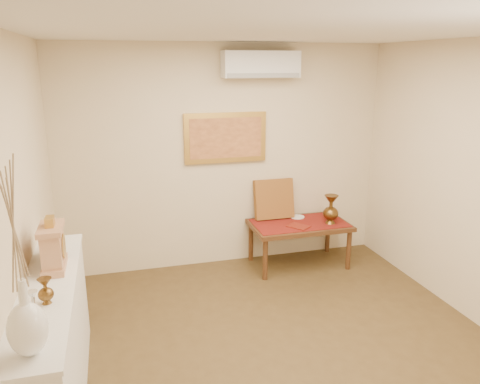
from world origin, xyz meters
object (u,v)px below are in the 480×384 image
object	(u,v)px
white_vase	(18,260)
display_ledge	(55,348)
brass_urn_tall	(331,206)
mantel_clock	(53,247)
wooden_chest	(53,242)
low_table	(299,228)

from	to	relation	value
white_vase	display_ledge	distance (m)	1.31
brass_urn_tall	mantel_clock	distance (m)	3.37
white_vase	mantel_clock	xyz separation A→B (m)	(0.02, 1.10, -0.37)
white_vase	wooden_chest	size ratio (longest dim) A/B	4.45
brass_urn_tall	display_ledge	size ratio (longest dim) A/B	0.22
mantel_clock	wooden_chest	distance (m)	0.26
low_table	mantel_clock	bearing A→B (deg)	-148.95
display_ledge	white_vase	bearing A→B (deg)	-89.39
display_ledge	low_table	distance (m)	3.27
white_vase	low_table	size ratio (longest dim) A/B	0.90
wooden_chest	display_ledge	bearing A→B (deg)	-89.52
white_vase	display_ledge	size ratio (longest dim) A/B	0.54
brass_urn_tall	mantel_clock	world-z (taller)	mantel_clock
brass_urn_tall	low_table	xyz separation A→B (m)	(-0.36, 0.11, -0.29)
brass_urn_tall	mantel_clock	xyz separation A→B (m)	(-3.01, -1.48, 0.38)
white_vase	brass_urn_tall	size ratio (longest dim) A/B	2.50
mantel_clock	display_ledge	bearing A→B (deg)	-95.50
white_vase	mantel_clock	world-z (taller)	white_vase
brass_urn_tall	wooden_chest	xyz separation A→B (m)	(-3.04, -1.23, 0.33)
mantel_clock	low_table	size ratio (longest dim) A/B	0.34
white_vase	mantel_clock	distance (m)	1.16
display_ledge	mantel_clock	size ratio (longest dim) A/B	4.93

